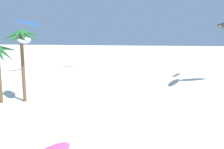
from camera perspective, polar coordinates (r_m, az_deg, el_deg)
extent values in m
cone|color=#23662D|center=(33.94, -22.67, 4.29)|extent=(2.67, 1.01, 2.06)
cone|color=#23662D|center=(35.30, -22.24, 5.32)|extent=(1.94, 2.73, 1.15)
cone|color=#23662D|center=(35.69, -23.75, 4.25)|extent=(1.29, 2.50, 2.28)
cone|color=#23662D|center=(33.62, -23.54, 4.12)|extent=(2.30, 2.11, 2.12)
cylinder|color=brown|center=(34.50, -19.23, 1.57)|extent=(0.42, 0.42, 9.01)
cone|color=#23662D|center=(33.56, -17.91, 8.19)|extent=(2.63, 0.83, 1.62)
cone|color=#23662D|center=(34.56, -17.61, 8.76)|extent=(2.32, 2.23, 1.05)
cone|color=#23662D|center=(35.37, -19.12, 8.44)|extent=(1.07, 2.70, 1.35)
cone|color=#23662D|center=(35.13, -20.56, 7.92)|extent=(2.42, 1.81, 1.82)
cone|color=#23662D|center=(34.06, -21.61, 8.04)|extent=(2.48, 1.89, 1.58)
cone|color=#23662D|center=(33.52, -20.97, 7.65)|extent=(1.49, 2.44, 1.99)
cone|color=#23662D|center=(33.12, -19.18, 7.85)|extent=(2.00, 2.28, 1.88)
ellipsoid|color=blue|center=(55.76, -18.17, 10.84)|extent=(3.48, 5.40, 1.44)
ellipsoid|color=#EA5193|center=(55.76, -18.17, 10.88)|extent=(2.84, 5.17, 1.16)
cylinder|color=#4C4C51|center=(51.33, -18.56, 5.01)|extent=(2.70, 8.87, 10.41)
cylinder|color=#4C4C51|center=(52.26, -3.42, 11.05)|extent=(2.55, 4.51, 20.35)
ellipsoid|color=white|center=(34.01, -19.09, 7.53)|extent=(4.00, 4.74, 1.58)
ellipsoid|color=#19B2B7|center=(34.01, -19.10, 7.60)|extent=(3.16, 4.23, 1.23)
cylinder|color=#4C4C51|center=(31.84, -18.09, 0.04)|extent=(2.85, 4.41, 8.00)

